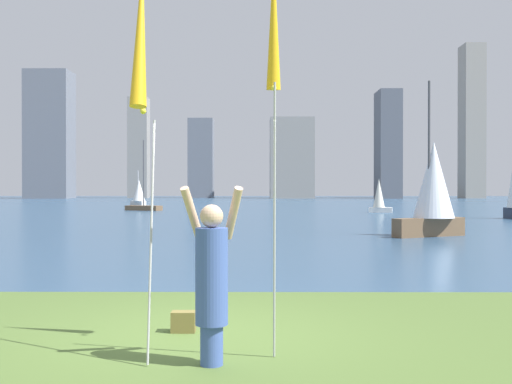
% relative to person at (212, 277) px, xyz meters
% --- Properties ---
extents(ground, '(120.00, 138.00, 0.12)m').
position_rel_person_xyz_m(ground, '(-0.30, 52.22, -0.96)').
color(ground, '#4C662D').
extents(person, '(0.67, 0.49, 1.83)m').
position_rel_person_xyz_m(person, '(0.00, 0.00, 0.00)').
color(person, '#3F59A5').
rests_on(person, ground).
extents(kite_flag_left, '(0.16, 0.97, 4.08)m').
position_rel_person_xyz_m(kite_flag_left, '(-0.64, -0.38, 2.35)').
color(kite_flag_left, '#B2B2B7').
rests_on(kite_flag_left, ground).
extents(kite_flag_right, '(0.16, 0.66, 4.42)m').
position_rel_person_xyz_m(kite_flag_right, '(0.64, 0.48, 2.67)').
color(kite_flag_right, '#B2B2B7').
rests_on(kite_flag_right, ground).
extents(bag, '(0.30, 0.19, 0.26)m').
position_rel_person_xyz_m(bag, '(-0.46, 1.40, -0.77)').
color(bag, olive).
rests_on(bag, ground).
extents(sailboat_1, '(1.77, 1.11, 3.34)m').
position_rel_person_xyz_m(sailboat_1, '(9.16, 37.54, 0.24)').
color(sailboat_1, white).
rests_on(sailboat_1, ground).
extents(sailboat_2, '(3.06, 2.03, 5.56)m').
position_rel_person_xyz_m(sailboat_2, '(-8.64, 41.44, -0.61)').
color(sailboat_2, brown).
rests_on(sailboat_2, ground).
extents(sailboat_3, '(2.95, 2.03, 5.74)m').
position_rel_person_xyz_m(sailboat_3, '(6.92, 16.26, 0.94)').
color(sailboat_3, brown).
rests_on(sailboat_3, ground).
extents(sailboat_5, '(1.91, 2.18, 3.49)m').
position_rel_person_xyz_m(sailboat_5, '(-11.29, 52.85, 0.42)').
color(sailboat_5, white).
rests_on(sailboat_5, ground).
extents(skyline_tower_0, '(7.11, 5.35, 20.94)m').
position_rel_person_xyz_m(skyline_tower_0, '(-34.09, 93.37, 9.57)').
color(skyline_tower_0, slate).
rests_on(skyline_tower_0, ground).
extents(skyline_tower_1, '(3.32, 3.13, 17.11)m').
position_rel_person_xyz_m(skyline_tower_1, '(-20.09, 96.89, 7.66)').
color(skyline_tower_1, gray).
rests_on(skyline_tower_1, ground).
extents(skyline_tower_2, '(4.24, 3.79, 13.61)m').
position_rel_person_xyz_m(skyline_tower_2, '(-9.55, 97.97, 5.91)').
color(skyline_tower_2, slate).
rests_on(skyline_tower_2, ground).
extents(skyline_tower_3, '(7.23, 6.47, 13.31)m').
position_rel_person_xyz_m(skyline_tower_3, '(5.90, 95.10, 5.76)').
color(skyline_tower_3, gray).
rests_on(skyline_tower_3, ground).
extents(skyline_tower_4, '(3.55, 5.95, 17.71)m').
position_rel_person_xyz_m(skyline_tower_4, '(21.73, 93.74, 7.96)').
color(skyline_tower_4, '#565B66').
rests_on(skyline_tower_4, ground).
extents(skyline_tower_5, '(3.37, 4.12, 25.55)m').
position_rel_person_xyz_m(skyline_tower_5, '(35.96, 94.94, 11.88)').
color(skyline_tower_5, gray).
rests_on(skyline_tower_5, ground).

